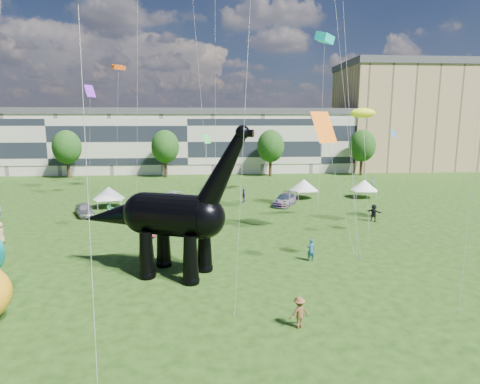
{
  "coord_description": "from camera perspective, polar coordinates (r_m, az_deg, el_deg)",
  "views": [
    {
      "loc": [
        -3.56,
        -23.42,
        10.62
      ],
      "look_at": [
        -1.23,
        8.0,
        5.0
      ],
      "focal_mm": 30.0,
      "sensor_mm": 36.0,
      "label": 1
    }
  ],
  "objects": [
    {
      "name": "ground",
      "position": [
        25.96,
        4.14,
        -14.06
      ],
      "size": [
        220.0,
        220.0,
        0.0
      ],
      "primitive_type": "plane",
      "color": "#16330C",
      "rests_on": "ground"
    },
    {
      "name": "tree_mid_left",
      "position": [
        77.0,
        -10.6,
        6.73
      ],
      "size": [
        5.2,
        5.2,
        9.44
      ],
      "color": "#382314",
      "rests_on": "ground"
    },
    {
      "name": "gazebo_left",
      "position": [
        52.0,
        -18.17,
        -0.11
      ],
      "size": [
        4.64,
        4.64,
        2.63
      ],
      "rotation": [
        0.0,
        0.0,
        0.27
      ],
      "color": "silver",
      "rests_on": "ground"
    },
    {
      "name": "gazebo_far",
      "position": [
        58.35,
        17.25,
        0.94
      ],
      "size": [
        4.05,
        4.05,
        2.53
      ],
      "rotation": [
        0.0,
        0.0,
        -0.13
      ],
      "color": "white",
      "rests_on": "ground"
    },
    {
      "name": "apartment_block",
      "position": [
        98.57,
        22.32,
        9.6
      ],
      "size": [
        28.0,
        18.0,
        22.0
      ],
      "primitive_type": "cube",
      "color": "tan",
      "rests_on": "ground"
    },
    {
      "name": "tree_far_left",
      "position": [
        80.98,
        -23.44,
        6.23
      ],
      "size": [
        5.2,
        5.2,
        9.44
      ],
      "color": "#382314",
      "rests_on": "ground"
    },
    {
      "name": "visitors",
      "position": [
        40.67,
        -3.48,
        -3.73
      ],
      "size": [
        49.95,
        42.39,
        1.9
      ],
      "color": "tan",
      "rests_on": "ground"
    },
    {
      "name": "terrace_row",
      "position": [
        85.66,
        -7.26,
        6.95
      ],
      "size": [
        78.0,
        11.0,
        12.0
      ],
      "primitive_type": "cube",
      "color": "beige",
      "rests_on": "ground"
    },
    {
      "name": "car_silver",
      "position": [
        48.64,
        -21.27,
        -2.32
      ],
      "size": [
        3.34,
        4.58,
        1.45
      ],
      "primitive_type": "imported",
      "rotation": [
        0.0,
        0.0,
        0.43
      ],
      "color": "#ABAAAF",
      "rests_on": "ground"
    },
    {
      "name": "tree_mid_right",
      "position": [
        77.41,
        4.39,
        6.88
      ],
      "size": [
        5.2,
        5.2,
        9.44
      ],
      "color": "#382314",
      "rests_on": "ground"
    },
    {
      "name": "car_grey",
      "position": [
        44.3,
        -8.61,
        -2.9
      ],
      "size": [
        4.63,
        3.53,
        1.46
      ],
      "primitive_type": "imported",
      "rotation": [
        0.0,
        0.0,
        2.08
      ],
      "color": "gray",
      "rests_on": "ground"
    },
    {
      "name": "car_white",
      "position": [
        53.12,
        -8.94,
        -0.73
      ],
      "size": [
        5.86,
        4.47,
        1.48
      ],
      "primitive_type": "imported",
      "rotation": [
        0.0,
        0.0,
        1.14
      ],
      "color": "silver",
      "rests_on": "ground"
    },
    {
      "name": "car_dark",
      "position": [
        51.19,
        6.42,
        -1.08
      ],
      "size": [
        4.2,
        5.47,
        1.48
      ],
      "primitive_type": "imported",
      "rotation": [
        0.0,
        0.0,
        -0.48
      ],
      "color": "#595960",
      "rests_on": "ground"
    },
    {
      "name": "gazebo_near",
      "position": [
        55.93,
        9.06,
        1.01
      ],
      "size": [
        4.56,
        4.56,
        2.69
      ],
      "rotation": [
        0.0,
        0.0,
        0.21
      ],
      "color": "silver",
      "rests_on": "ground"
    },
    {
      "name": "tree_far_right",
      "position": [
        82.05,
        17.0,
        6.66
      ],
      "size": [
        5.2,
        5.2,
        9.44
      ],
      "color": "#382314",
      "rests_on": "ground"
    },
    {
      "name": "dinosaur_sculpture",
      "position": [
        28.13,
        -10.26,
        -3.53
      ],
      "size": [
        12.87,
        6.69,
        10.76
      ],
      "rotation": [
        0.0,
        0.0,
        -0.38
      ],
      "color": "black",
      "rests_on": "ground"
    }
  ]
}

